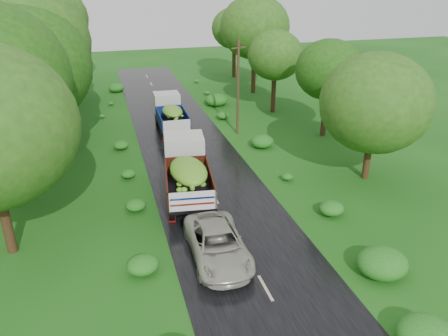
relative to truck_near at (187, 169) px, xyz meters
name	(u,v)px	position (x,y,z in m)	size (l,w,h in m)	color
ground	(265,288)	(1.36, -8.82, -1.58)	(120.00, 120.00, 0.00)	#144B10
road	(230,224)	(1.36, -3.82, -1.57)	(6.50, 80.00, 0.02)	black
road_lines	(224,214)	(1.36, -2.82, -1.56)	(0.12, 69.60, 0.00)	#BFB78C
truck_near	(187,169)	(0.00, 0.00, 0.00)	(3.16, 6.89, 2.79)	black
truck_far	(170,112)	(0.95, 11.31, -0.17)	(2.20, 5.95, 2.49)	black
car	(218,244)	(0.05, -6.33, -0.86)	(2.32, 5.04, 1.40)	#ABAA98
utility_pole	(238,87)	(5.77, 8.91, 2.06)	(1.21, 0.44, 7.06)	#382616
trees_left	(24,49)	(-8.93, 11.91, 5.03)	(5.55, 35.06, 9.19)	black
trees_right	(282,51)	(11.15, 13.44, 3.80)	(4.54, 32.31, 8.20)	black
shrubs	(192,152)	(1.36, 5.18, -1.23)	(11.90, 44.00, 0.70)	#1C5714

